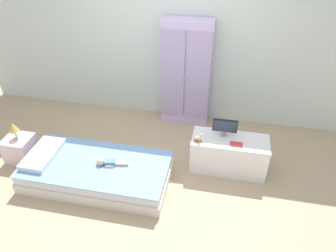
# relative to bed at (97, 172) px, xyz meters

# --- Properties ---
(ground_plane) EXTENTS (10.00, 10.00, 0.02)m
(ground_plane) POSITION_rel_bed_xyz_m (0.61, 0.19, -0.15)
(ground_plane) COLOR tan
(back_wall) EXTENTS (6.40, 0.05, 2.70)m
(back_wall) POSITION_rel_bed_xyz_m (0.61, 1.76, 1.21)
(back_wall) COLOR silver
(back_wall) RESTS_ON ground_plane
(bed) EXTENTS (1.80, 0.87, 0.28)m
(bed) POSITION_rel_bed_xyz_m (0.00, 0.00, 0.00)
(bed) COLOR silver
(bed) RESTS_ON ground_plane
(pillow) EXTENTS (0.32, 0.62, 0.07)m
(pillow) POSITION_rel_bed_xyz_m (-0.70, 0.00, 0.18)
(pillow) COLOR silver
(pillow) RESTS_ON bed
(doll) EXTENTS (0.39, 0.15, 0.10)m
(doll) POSITION_rel_bed_xyz_m (0.14, 0.01, 0.18)
(doll) COLOR #4C84C6
(doll) RESTS_ON bed
(nightstand) EXTENTS (0.35, 0.35, 0.35)m
(nightstand) POSITION_rel_bed_xyz_m (-1.18, 0.18, 0.04)
(nightstand) COLOR silver
(nightstand) RESTS_ON ground_plane
(table_lamp) EXTENTS (0.12, 0.12, 0.25)m
(table_lamp) POSITION_rel_bed_xyz_m (-1.18, 0.18, 0.38)
(table_lamp) COLOR #B7B2AD
(table_lamp) RESTS_ON nightstand
(wardrobe) EXTENTS (0.72, 0.31, 1.63)m
(wardrobe) POSITION_rel_bed_xyz_m (0.87, 1.58, 0.68)
(wardrobe) COLOR silver
(wardrobe) RESTS_ON ground_plane
(tv_stand) EXTENTS (0.96, 0.42, 0.48)m
(tv_stand) POSITION_rel_bed_xyz_m (1.60, 0.56, 0.10)
(tv_stand) COLOR white
(tv_stand) RESTS_ON ground_plane
(tv_monitor) EXTENTS (0.31, 0.10, 0.24)m
(tv_monitor) POSITION_rel_bed_xyz_m (1.51, 0.63, 0.48)
(tv_monitor) COLOR #99999E
(tv_monitor) RESTS_ON tv_stand
(rocking_horse_toy) EXTENTS (0.10, 0.04, 0.12)m
(rocking_horse_toy) POSITION_rel_bed_xyz_m (1.21, 0.43, 0.40)
(rocking_horse_toy) COLOR #8E6642
(rocking_horse_toy) RESTS_ON tv_stand
(book_red) EXTENTS (0.15, 0.09, 0.01)m
(book_red) POSITION_rel_bed_xyz_m (1.67, 0.47, 0.34)
(book_red) COLOR #CC3838
(book_red) RESTS_ON tv_stand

